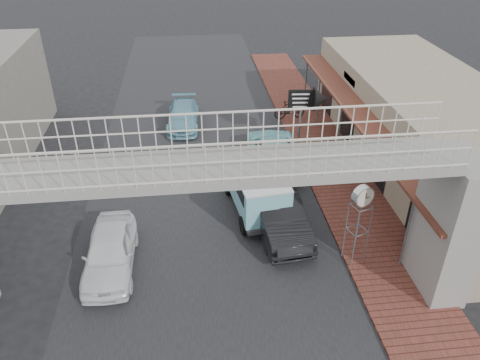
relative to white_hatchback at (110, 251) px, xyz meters
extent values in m
plane|color=black|center=(3.43, 1.86, -0.72)|extent=(120.00, 120.00, 0.00)
cube|color=black|center=(3.43, 1.86, -0.71)|extent=(10.00, 60.00, 0.01)
cube|color=brown|center=(9.93, 4.86, -0.67)|extent=(3.00, 40.00, 0.10)
cube|color=gray|center=(14.43, 5.86, 1.28)|extent=(6.00, 18.00, 4.00)
cube|color=brown|center=(11.13, 5.86, 2.18)|extent=(1.80, 18.00, 0.12)
cube|color=silver|center=(11.48, 9.36, 2.58)|extent=(0.08, 2.60, 0.90)
cube|color=#B21914|center=(11.48, 2.86, 2.58)|extent=(0.08, 2.20, 0.80)
cube|color=gray|center=(11.03, -2.14, 1.78)|extent=(1.20, 2.40, 5.00)
cube|color=gray|center=(3.43, -2.14, 4.40)|extent=(14.00, 2.00, 0.24)
cube|color=beige|center=(3.43, -1.19, 5.07)|extent=(14.00, 0.08, 1.10)
cube|color=beige|center=(3.43, -3.09, 5.07)|extent=(14.00, 0.08, 1.10)
imported|color=white|center=(0.00, 0.00, 0.00)|extent=(1.71, 4.22, 1.44)
imported|color=black|center=(6.30, 1.60, 0.08)|extent=(2.18, 5.03, 1.61)
imported|color=#77C8CE|center=(7.08, 6.91, -0.02)|extent=(2.60, 5.18, 1.41)
imported|color=#6FABC0|center=(2.71, 11.79, -0.10)|extent=(1.96, 4.34, 1.24)
cylinder|color=black|center=(4.62, 4.31, -0.34)|extent=(0.35, 0.78, 0.75)
cylinder|color=black|center=(6.28, 4.52, -0.34)|extent=(0.35, 0.78, 0.75)
cylinder|color=black|center=(4.97, 1.43, -0.34)|extent=(0.35, 0.78, 0.75)
cylinder|color=black|center=(6.64, 1.63, -0.34)|extent=(0.35, 0.78, 0.75)
cube|color=#80CDDE|center=(5.67, 2.65, 0.55)|extent=(2.24, 3.64, 1.45)
cube|color=#80CDDE|center=(5.42, 4.63, 0.30)|extent=(1.85, 1.18, 0.97)
cube|color=black|center=(5.67, 2.65, 0.95)|extent=(2.20, 3.01, 0.54)
cube|color=silver|center=(5.67, 2.65, 1.30)|extent=(2.26, 3.64, 0.06)
imported|color=black|center=(10.06, 6.37, -0.20)|extent=(1.59, 0.56, 0.83)
imported|color=black|center=(8.94, 11.86, -0.06)|extent=(1.88, 0.69, 1.11)
cylinder|color=#59595B|center=(8.37, -0.48, 0.56)|extent=(0.04, 0.04, 2.36)
cylinder|color=#59595B|center=(8.90, -0.30, 0.56)|extent=(0.04, 0.04, 2.36)
cylinder|color=#59595B|center=(8.55, -1.01, 0.56)|extent=(0.04, 0.04, 2.36)
cylinder|color=#59595B|center=(9.09, -0.83, 0.56)|extent=(0.04, 0.04, 2.36)
cylinder|color=silver|center=(8.73, -0.66, 2.13)|extent=(0.81, 0.50, 0.76)
cylinder|color=beige|center=(8.77, -0.79, 2.13)|extent=(0.64, 0.24, 0.67)
cylinder|color=beige|center=(8.68, -0.52, 2.13)|extent=(0.64, 0.24, 0.67)
cylinder|color=#59595B|center=(8.63, 8.07, 0.97)|extent=(0.11, 0.11, 3.18)
cube|color=black|center=(8.63, 8.04, 2.12)|extent=(1.32, 0.18, 0.99)
cone|color=black|center=(9.55, 7.96, 2.12)|extent=(0.76, 1.26, 1.21)
cube|color=white|center=(8.57, 8.00, 2.07)|extent=(0.88, 0.09, 0.66)
camera|label=1|loc=(3.12, -13.19, 10.83)|focal=35.00mm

